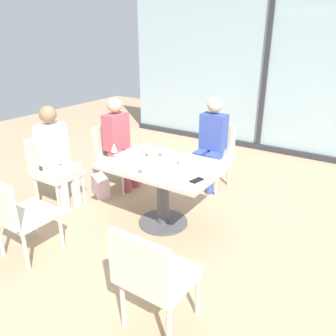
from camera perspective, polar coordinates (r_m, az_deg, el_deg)
ground_plane at (r=3.90m, az=-0.82°, el=-9.36°), size 12.00×12.00×0.00m
window_wall_backdrop at (r=6.28m, az=16.22°, el=13.77°), size 5.56×0.10×2.70m
dining_table_main at (r=3.64m, az=-0.87°, el=-2.01°), size 1.27×0.89×0.73m
chair_far_left at (r=4.69m, az=-9.12°, el=2.72°), size 0.50×0.46×0.87m
chair_side_end at (r=4.37m, az=-19.16°, el=0.25°), size 0.50×0.46×0.87m
chair_near_window at (r=4.68m, az=7.87°, el=2.75°), size 0.46×0.51×0.87m
chair_front_right at (r=2.40m, az=-2.63°, el=-17.74°), size 0.46×0.50×0.87m
chair_front_left at (r=3.40m, az=-24.41°, el=-6.95°), size 0.46×0.50×0.87m
person_far_left at (r=4.56m, az=-8.24°, el=4.89°), size 0.39×0.34×1.26m
person_side_end at (r=4.22m, az=-18.58°, el=2.51°), size 0.39×0.34×1.26m
person_near_window at (r=4.52m, az=7.39°, el=4.80°), size 0.34×0.39×1.26m
wine_glass_0 at (r=3.25m, az=-4.40°, el=0.88°), size 0.07×0.07×0.18m
wine_glass_1 at (r=3.71m, az=-9.21°, el=3.42°), size 0.07×0.07×0.18m
wine_glass_2 at (r=3.71m, az=-0.96°, el=3.70°), size 0.07×0.07×0.18m
wine_glass_3 at (r=3.71m, az=-3.31°, el=3.66°), size 0.07×0.07×0.18m
coffee_cup at (r=3.52m, az=2.47°, el=1.15°), size 0.08×0.08×0.09m
cell_phone_on_table at (r=3.18m, az=4.92°, el=-2.10°), size 0.10×0.15×0.01m
handbag_0 at (r=4.52m, az=-11.45°, el=-3.12°), size 0.34×0.28×0.28m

